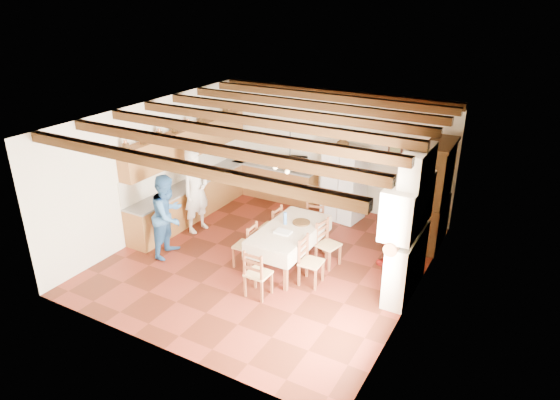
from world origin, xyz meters
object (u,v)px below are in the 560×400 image
object	(u,v)px
refrigerator	(344,184)
dining_table	(289,232)
chair_right_near	(311,261)
microwave	(296,164)
person_woman_blue	(168,215)
person_man	(196,191)
chair_left_near	(245,245)
hutch	(435,195)
chair_end_near	(258,273)
chair_end_far	(313,222)
chair_right_far	(328,244)
person_woman_red	(391,230)
chair_left_far	(270,226)

from	to	relation	value
refrigerator	dining_table	xyz separation A→B (m)	(-0.07, -2.65, -0.12)
chair_right_near	microwave	size ratio (longest dim) A/B	1.69
person_woman_blue	person_man	bearing A→B (deg)	1.54
refrigerator	chair_left_near	distance (m)	3.25
hutch	chair_end_near	xyz separation A→B (m)	(-2.24, -3.56, -0.69)
chair_end_far	dining_table	bearing A→B (deg)	-99.76
chair_right_far	chair_end_near	bearing A→B (deg)	170.53
chair_end_near	microwave	bearing A→B (deg)	-69.95
person_woman_red	chair_right_far	bearing A→B (deg)	-41.62
person_man	chair_right_near	bearing A→B (deg)	-94.57
chair_left_far	chair_end_near	world-z (taller)	same
chair_left_far	chair_right_near	size ratio (longest dim) A/B	1.00
refrigerator	chair_end_far	distance (m)	1.56
chair_end_far	person_woman_blue	world-z (taller)	person_woman_blue
hutch	chair_end_far	bearing A→B (deg)	-153.99
chair_left_near	microwave	size ratio (longest dim) A/B	1.69
person_woman_blue	person_woman_red	size ratio (longest dim) A/B	1.15
chair_left_near	microwave	xyz separation A→B (m)	(-0.64, 3.41, 0.58)
refrigerator	chair_end_near	distance (m)	3.91
chair_left_far	chair_right_far	world-z (taller)	same
hutch	chair_right_near	distance (m)	3.22
microwave	chair_right_near	bearing A→B (deg)	-76.07
chair_left_far	chair_end_far	size ratio (longest dim) A/B	1.00
chair_right_far	chair_end_far	bearing A→B (deg)	55.87
chair_left_far	chair_end_near	distance (m)	1.90
hutch	microwave	xyz separation A→B (m)	(-3.67, 0.63, -0.11)
chair_end_near	chair_end_far	size ratio (longest dim) A/B	1.00
hutch	chair_right_far	xyz separation A→B (m)	(-1.57, -1.94, -0.69)
refrigerator	chair_end_far	world-z (taller)	refrigerator
chair_end_near	person_man	world-z (taller)	person_man
dining_table	chair_end_near	xyz separation A→B (m)	(0.03, -1.24, -0.27)
hutch	person_woman_red	distance (m)	1.46
chair_end_far	person_woman_red	world-z (taller)	person_woman_red
chair_right_near	refrigerator	bearing A→B (deg)	9.68
chair_end_near	person_man	distance (m)	3.13
chair_left_far	person_man	size ratio (longest dim) A/B	0.49
chair_end_near	person_woman_blue	bearing A→B (deg)	-8.68
chair_right_near	chair_right_far	world-z (taller)	same
person_man	refrigerator	bearing A→B (deg)	-40.89
chair_left_near	microwave	bearing A→B (deg)	-172.39
dining_table	chair_left_far	distance (m)	0.93
refrigerator	hutch	distance (m)	2.24
chair_right_near	person_woman_red	bearing A→B (deg)	-39.00
chair_right_near	microwave	xyz separation A→B (m)	(-2.10, 3.36, 0.58)
person_man	dining_table	bearing A→B (deg)	-89.37
refrigerator	chair_left_near	bearing A→B (deg)	-97.35
chair_left_far	person_woman_blue	distance (m)	2.17
chair_left_near	chair_right_near	bearing A→B (deg)	89.04
chair_left_near	chair_end_near	world-z (taller)	same
chair_left_far	person_man	world-z (taller)	person_man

